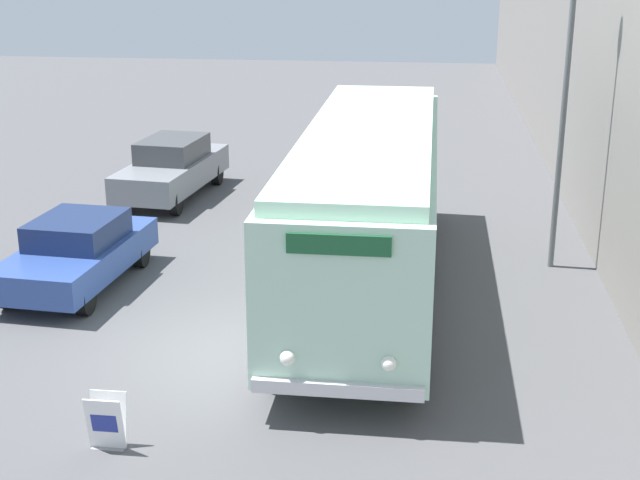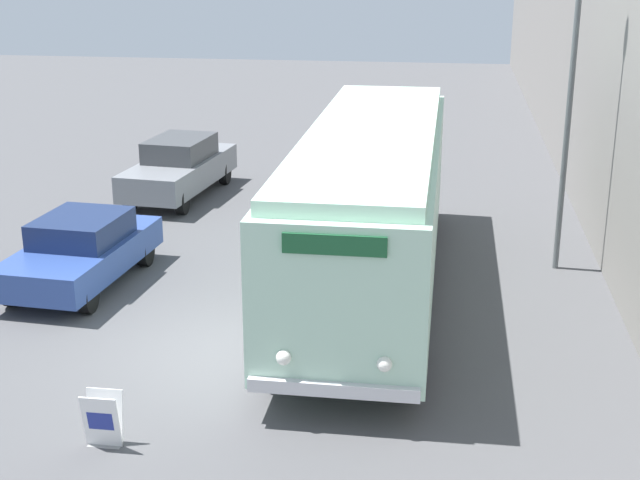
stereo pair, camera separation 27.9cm
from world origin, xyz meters
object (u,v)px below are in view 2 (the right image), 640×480
(parked_car_near, at_px, (82,250))
(parked_car_mid, at_px, (180,167))
(vintage_bus, at_px, (371,199))
(sign_board, at_px, (103,420))
(streetlamp, at_px, (574,51))

(parked_car_near, bearing_deg, parked_car_mid, 94.40)
(vintage_bus, bearing_deg, sign_board, -115.61)
(parked_car_near, bearing_deg, streetlamp, 18.20)
(vintage_bus, xyz_separation_m, sign_board, (-3.07, -6.40, -1.48))
(sign_board, bearing_deg, parked_car_mid, 102.16)
(parked_car_mid, bearing_deg, parked_car_near, -84.07)
(streetlamp, xyz_separation_m, parked_car_mid, (-9.60, 4.39, -3.75))
(parked_car_near, xyz_separation_m, parked_car_mid, (-0.00, 6.75, 0.09))
(streetlamp, bearing_deg, vintage_bus, -154.70)
(streetlamp, bearing_deg, sign_board, -130.00)
(vintage_bus, relative_size, parked_car_mid, 2.37)
(parked_car_near, bearing_deg, vintage_bus, 9.87)
(sign_board, distance_m, parked_car_near, 6.45)
(streetlamp, bearing_deg, parked_car_near, -166.18)
(sign_board, relative_size, parked_car_near, 0.19)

